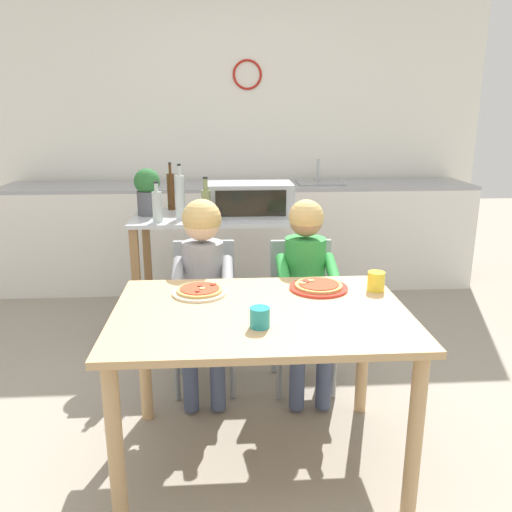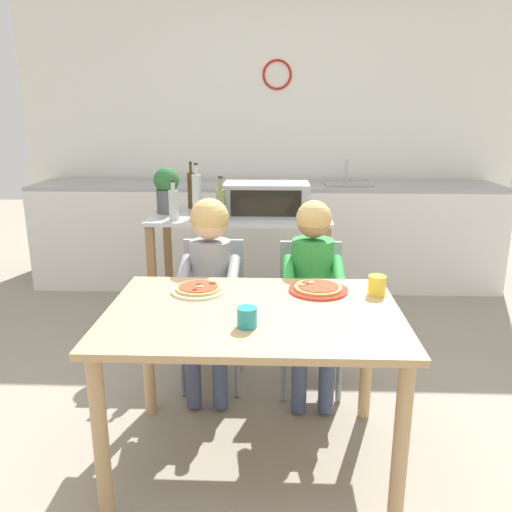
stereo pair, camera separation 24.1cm
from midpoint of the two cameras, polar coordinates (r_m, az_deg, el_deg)
ground_plane at (r=3.51m, az=-2.90°, el=-10.09°), size 11.40×11.40×0.00m
back_wall_tiled at (r=4.93m, az=-3.48°, el=13.66°), size 4.49×0.14×2.70m
kitchen_counter at (r=4.65m, az=-3.24°, el=2.35°), size 4.04×0.60×1.10m
kitchen_island_cart at (r=3.54m, az=-5.47°, el=0.07°), size 1.19×0.59×0.85m
toaster_oven at (r=3.44m, az=-2.74°, el=6.23°), size 0.55×0.34×0.22m
bottle_tall_green_wine at (r=3.31m, az=-12.84°, el=5.36°), size 0.06×0.06×0.25m
bottle_clear_vinegar at (r=3.24m, az=-7.64°, el=5.60°), size 0.06×0.06×0.28m
bottle_slim_sauce at (r=3.70m, az=-11.18°, el=7.00°), size 0.05×0.05×0.33m
bottle_squat_spirits at (r=3.36m, az=-10.37°, el=6.38°), size 0.06×0.06×0.35m
potted_herb_plant at (r=3.54m, az=-13.75°, el=7.02°), size 0.17×0.17×0.31m
dining_table at (r=2.22m, az=-2.64°, el=-8.47°), size 1.23×0.86×0.73m
dining_chair_left at (r=2.96m, az=-7.99°, el=-5.21°), size 0.36×0.36×0.81m
dining_chair_right at (r=2.95m, az=2.75°, el=-5.17°), size 0.36×0.36×0.81m
child_in_grey_shirt at (r=2.78m, az=-8.33°, el=-1.83°), size 0.32×0.42×1.06m
child_in_green_shirt at (r=2.77m, az=3.07°, el=-2.24°), size 0.32×0.42×1.06m
pizza_plate_cream at (r=2.39m, az=-9.08°, el=-3.86°), size 0.25×0.25×0.03m
pizza_plate_red_rimmed at (r=2.42m, az=4.04°, el=-3.40°), size 0.27×0.27×0.03m
drinking_cup_yellow at (r=2.43m, az=10.27°, el=-2.78°), size 0.08×0.08×0.09m
drinking_cup_teal at (r=2.00m, az=-3.06°, el=-6.79°), size 0.08×0.08×0.08m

